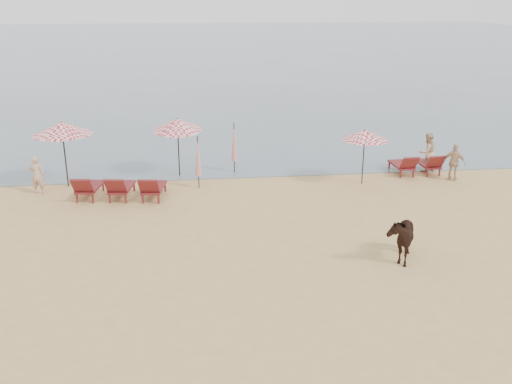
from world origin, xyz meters
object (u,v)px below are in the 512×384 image
cow (400,236)px  beachgoer_right_b (454,162)px  umbrella_open_right (365,135)px  umbrella_open_left_a (62,128)px  umbrella_closed_left (198,156)px  umbrella_closed_right (234,142)px  beachgoer_left (37,175)px  lounger_cluster_right (417,164)px  beachgoer_right_a (427,152)px  lounger_cluster_left (120,187)px  umbrella_open_left_b (177,124)px

cow → beachgoer_right_b: bearing=76.3°
umbrella_open_right → umbrella_open_left_a: bearing=164.2°
umbrella_open_right → umbrella_closed_left: size_ratio=1.06×
umbrella_closed_right → cow: (4.16, -9.24, -0.66)m
beachgoer_left → umbrella_open_right: bearing=-177.4°
lounger_cluster_right → umbrella_closed_left: size_ratio=0.90×
umbrella_open_right → umbrella_closed_left: 6.81m
beachgoer_left → beachgoer_right_a: 16.45m
lounger_cluster_right → beachgoer_left: 15.83m
lounger_cluster_left → lounger_cluster_right: size_ratio=1.78×
umbrella_open_left_a → umbrella_open_right: (12.11, -1.06, -0.36)m
umbrella_open_left_a → umbrella_open_left_b: size_ratio=1.03×
umbrella_open_left_a → umbrella_open_right: bearing=-4.4°
lounger_cluster_right → umbrella_open_left_b: 10.50m
lounger_cluster_left → beachgoer_right_a: beachgoer_right_a is taller
cow → beachgoer_left: bearing=170.1°
lounger_cluster_left → umbrella_open_left_b: (2.23, 2.73, 1.79)m
lounger_cluster_right → beachgoer_left: beachgoer_left is taller
umbrella_closed_left → beachgoer_right_a: (10.10, 1.17, -0.46)m
umbrella_closed_right → umbrella_open_left_b: bearing=-174.2°
lounger_cluster_left → beachgoer_right_b: beachgoer_right_b is taller
umbrella_closed_left → beachgoer_right_b: bearing=-1.0°
lounger_cluster_left → umbrella_closed_left: bearing=26.5°
umbrella_open_left_b → cow: (6.58, -8.99, -1.56)m
umbrella_open_right → beachgoer_right_a: umbrella_open_right is taller
lounger_cluster_left → umbrella_open_left_b: umbrella_open_left_b is taller
lounger_cluster_left → umbrella_closed_left: umbrella_closed_left is taller
lounger_cluster_left → lounger_cluster_right: (12.53, 1.77, -0.02)m
lounger_cluster_left → umbrella_open_left_b: 3.95m
lounger_cluster_left → umbrella_closed_right: bearing=40.9°
beachgoer_left → beachgoer_right_a: (16.41, 1.10, 0.10)m
umbrella_open_left_a → beachgoer_left: size_ratio=1.76×
lounger_cluster_left → beachgoer_right_a: 13.31m
lounger_cluster_left → umbrella_closed_left: size_ratio=1.60×
umbrella_open_right → beachgoer_right_b: umbrella_open_right is taller
umbrella_closed_left → beachgoer_left: (-6.31, 0.07, -0.56)m
umbrella_open_left_b → beachgoer_right_a: umbrella_open_left_b is taller
umbrella_open_right → beachgoer_left: 13.15m
umbrella_open_left_a → beachgoer_right_b: (16.08, -1.04, -1.65)m
umbrella_open_left_a → beachgoer_right_a: (15.44, 0.33, -1.56)m
umbrella_open_left_a → umbrella_open_right: 12.16m
beachgoer_right_a → beachgoer_right_b: 1.51m
umbrella_closed_right → beachgoer_right_a: bearing=-5.4°
umbrella_open_right → lounger_cluster_left: bearing=173.8°
umbrella_closed_left → beachgoer_left: umbrella_closed_left is taller
umbrella_closed_right → beachgoer_right_b: size_ratio=1.43×
umbrella_open_left_b → beachgoer_left: bearing=-143.5°
umbrella_closed_left → lounger_cluster_left: bearing=-161.6°
lounger_cluster_right → cow: cow is taller
umbrella_open_left_a → umbrella_open_right: umbrella_open_left_a is taller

